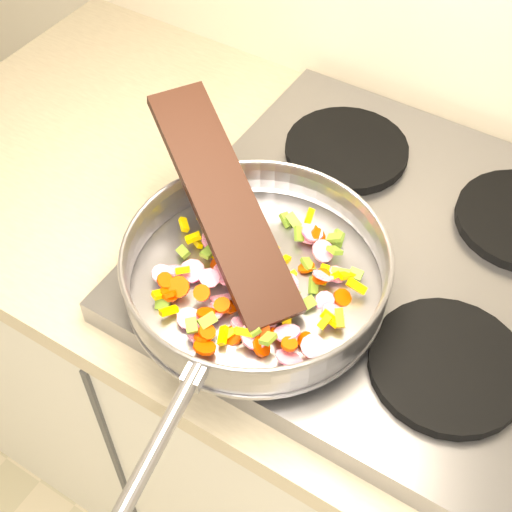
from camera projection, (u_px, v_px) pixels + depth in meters
The scene contains 7 objects.
cooktop at pixel (388, 257), 1.00m from camera, with size 0.60×0.60×0.04m, color #939399.
grate_fl at pixel (250, 269), 0.95m from camera, with size 0.19×0.19×0.02m, color black.
grate_fr at pixel (448, 365), 0.85m from camera, with size 0.19×0.19×0.02m, color black.
grate_bl at pixel (347, 149), 1.10m from camera, with size 0.19×0.19×0.02m, color black.
saute_pan at pixel (255, 269), 0.89m from camera, with size 0.38×0.55×0.06m.
vegetable_heap at pixel (256, 283), 0.90m from camera, with size 0.27×0.28×0.05m.
wooden_spatula at pixel (223, 201), 0.90m from camera, with size 0.34×0.08×0.02m, color black.
Camera 1 is at (-0.52, 1.02, 1.68)m, focal length 50.00 mm.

